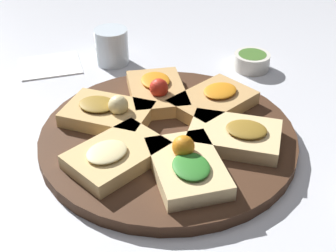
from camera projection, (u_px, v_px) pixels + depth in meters
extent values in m
plane|color=silver|center=(168.00, 142.00, 0.79)|extent=(3.00, 3.00, 0.00)
cylinder|color=#422819|center=(168.00, 137.00, 0.79)|extent=(0.43, 0.43, 0.02)
cube|color=tan|center=(157.00, 93.00, 0.86)|extent=(0.14, 0.17, 0.02)
ellipsoid|color=orange|center=(155.00, 80.00, 0.87)|extent=(0.07, 0.08, 0.01)
sphere|color=red|center=(159.00, 88.00, 0.83)|extent=(0.03, 0.03, 0.03)
cube|color=tan|center=(108.00, 114.00, 0.80)|extent=(0.17, 0.17, 0.02)
ellipsoid|color=olive|center=(97.00, 104.00, 0.80)|extent=(0.08, 0.08, 0.01)
sphere|color=beige|center=(118.00, 105.00, 0.78)|extent=(0.03, 0.03, 0.03)
cube|color=#DBB775|center=(117.00, 155.00, 0.71)|extent=(0.16, 0.13, 0.02)
ellipsoid|color=beige|center=(107.00, 152.00, 0.69)|extent=(0.08, 0.07, 0.01)
cube|color=#E5C689|center=(187.00, 167.00, 0.69)|extent=(0.13, 0.17, 0.02)
ellipsoid|color=#2D7A28|center=(191.00, 166.00, 0.66)|extent=(0.07, 0.08, 0.01)
sphere|color=orange|center=(183.00, 147.00, 0.69)|extent=(0.03, 0.03, 0.03)
cube|color=#E5C689|center=(234.00, 136.00, 0.75)|extent=(0.17, 0.17, 0.02)
ellipsoid|color=olive|center=(246.00, 129.00, 0.74)|extent=(0.08, 0.08, 0.01)
cube|color=tan|center=(213.00, 102.00, 0.84)|extent=(0.16, 0.13, 0.02)
ellipsoid|color=orange|center=(220.00, 91.00, 0.84)|extent=(0.07, 0.07, 0.01)
cylinder|color=silver|center=(112.00, 46.00, 1.01)|extent=(0.07, 0.07, 0.08)
cube|color=white|center=(51.00, 65.00, 1.02)|extent=(0.15, 0.14, 0.01)
cylinder|color=silver|center=(252.00, 61.00, 1.00)|extent=(0.08, 0.08, 0.03)
cylinder|color=#4C7A33|center=(252.00, 55.00, 0.99)|extent=(0.06, 0.06, 0.01)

